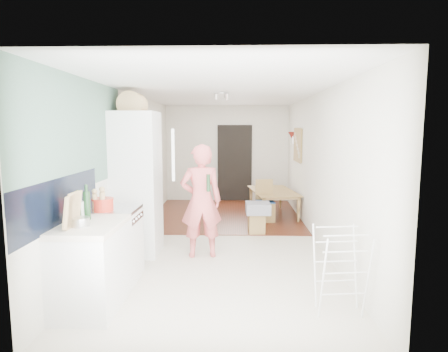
# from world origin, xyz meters

# --- Properties ---
(room_shell) EXTENTS (3.20, 7.00, 2.50)m
(room_shell) POSITION_xyz_m (0.00, 0.00, 1.25)
(room_shell) COLOR silver
(room_shell) RESTS_ON ground
(floor) EXTENTS (3.20, 7.00, 0.01)m
(floor) POSITION_xyz_m (0.00, 0.00, 0.00)
(floor) COLOR beige
(floor) RESTS_ON ground
(wood_floor_overlay) EXTENTS (3.20, 3.30, 0.01)m
(wood_floor_overlay) POSITION_xyz_m (0.00, 1.85, 0.01)
(wood_floor_overlay) COLOR #602315
(wood_floor_overlay) RESTS_ON room_shell
(sage_wall_panel) EXTENTS (0.02, 3.00, 1.30)m
(sage_wall_panel) POSITION_xyz_m (-1.59, -2.00, 1.85)
(sage_wall_panel) COLOR slate
(sage_wall_panel) RESTS_ON room_shell
(tile_splashback) EXTENTS (0.02, 1.90, 0.50)m
(tile_splashback) POSITION_xyz_m (-1.59, -2.55, 1.15)
(tile_splashback) COLOR black
(tile_splashback) RESTS_ON room_shell
(doorway_recess) EXTENTS (0.90, 0.04, 2.00)m
(doorway_recess) POSITION_xyz_m (0.20, 3.48, 1.00)
(doorway_recess) COLOR black
(doorway_recess) RESTS_ON room_shell
(base_cabinet) EXTENTS (0.60, 0.90, 0.86)m
(base_cabinet) POSITION_xyz_m (-1.30, -2.55, 0.43)
(base_cabinet) COLOR white
(base_cabinet) RESTS_ON room_shell
(worktop) EXTENTS (0.62, 0.92, 0.06)m
(worktop) POSITION_xyz_m (-1.30, -2.55, 0.89)
(worktop) COLOR silver
(worktop) RESTS_ON room_shell
(range_cooker) EXTENTS (0.60, 0.60, 0.88)m
(range_cooker) POSITION_xyz_m (-1.30, -1.80, 0.44)
(range_cooker) COLOR white
(range_cooker) RESTS_ON room_shell
(cooker_top) EXTENTS (0.60, 0.60, 0.04)m
(cooker_top) POSITION_xyz_m (-1.30, -1.80, 0.90)
(cooker_top) COLOR silver
(cooker_top) RESTS_ON room_shell
(fridge_housing) EXTENTS (0.66, 0.66, 2.15)m
(fridge_housing) POSITION_xyz_m (-1.27, -0.78, 1.07)
(fridge_housing) COLOR white
(fridge_housing) RESTS_ON room_shell
(fridge_door) EXTENTS (0.14, 0.56, 0.70)m
(fridge_door) POSITION_xyz_m (-0.66, -1.08, 1.55)
(fridge_door) COLOR white
(fridge_door) RESTS_ON room_shell
(fridge_interior) EXTENTS (0.02, 0.52, 0.66)m
(fridge_interior) POSITION_xyz_m (-0.96, -0.78, 1.55)
(fridge_interior) COLOR white
(fridge_interior) RESTS_ON room_shell
(pinboard) EXTENTS (0.03, 0.90, 0.70)m
(pinboard) POSITION_xyz_m (1.58, 1.90, 1.55)
(pinboard) COLOR tan
(pinboard) RESTS_ON room_shell
(pinboard_frame) EXTENTS (0.00, 0.94, 0.74)m
(pinboard_frame) POSITION_xyz_m (1.57, 1.90, 1.55)
(pinboard_frame) COLOR #AD884E
(pinboard_frame) RESTS_ON room_shell
(wall_sconce) EXTENTS (0.18, 0.18, 0.16)m
(wall_sconce) POSITION_xyz_m (1.54, 2.55, 1.75)
(wall_sconce) COLOR maroon
(wall_sconce) RESTS_ON room_shell
(person) EXTENTS (0.79, 0.59, 1.98)m
(person) POSITION_xyz_m (-0.28, -0.90, 0.99)
(person) COLOR #DF6161
(person) RESTS_ON floor
(dining_table) EXTENTS (0.92, 1.43, 0.47)m
(dining_table) POSITION_xyz_m (1.08, 1.84, 0.23)
(dining_table) COLOR #AD884E
(dining_table) RESTS_ON floor
(dining_chair) EXTENTS (0.39, 0.39, 0.86)m
(dining_chair) POSITION_xyz_m (0.83, 1.25, 0.43)
(dining_chair) COLOR #AD884E
(dining_chair) RESTS_ON floor
(stool) EXTENTS (0.31, 0.31, 0.38)m
(stool) POSITION_xyz_m (0.61, 0.37, 0.19)
(stool) COLOR #AD884E
(stool) RESTS_ON floor
(grey_drape) EXTENTS (0.44, 0.44, 0.19)m
(grey_drape) POSITION_xyz_m (0.63, 0.34, 0.48)
(grey_drape) COLOR gray
(grey_drape) RESTS_ON stool
(drying_rack) EXTENTS (0.50, 0.46, 0.89)m
(drying_rack) POSITION_xyz_m (1.30, -2.58, 0.45)
(drying_rack) COLOR white
(drying_rack) RESTS_ON floor
(bread_bin) EXTENTS (0.43, 0.41, 0.21)m
(bread_bin) POSITION_xyz_m (-1.31, -0.70, 2.26)
(bread_bin) COLOR tan
(bread_bin) RESTS_ON fridge_housing
(red_casserole) EXTENTS (0.31, 0.31, 0.15)m
(red_casserole) POSITION_xyz_m (-1.37, -1.95, 1.00)
(red_casserole) COLOR red
(red_casserole) RESTS_ON cooker_top
(steel_pan) EXTENTS (0.22, 0.22, 0.09)m
(steel_pan) POSITION_xyz_m (-1.34, -2.68, 0.97)
(steel_pan) COLOR silver
(steel_pan) RESTS_ON worktop
(held_bottle) EXTENTS (0.05, 0.05, 0.25)m
(held_bottle) POSITION_xyz_m (-0.16, -1.06, 1.13)
(held_bottle) COLOR #1A3A1D
(held_bottle) RESTS_ON person
(bottle_a) EXTENTS (0.08, 0.08, 0.31)m
(bottle_a) POSITION_xyz_m (-1.39, -2.39, 1.07)
(bottle_a) COLOR #1A3A1D
(bottle_a) RESTS_ON worktop
(bottle_b) EXTENTS (0.07, 0.07, 0.27)m
(bottle_b) POSITION_xyz_m (-1.45, -2.48, 1.06)
(bottle_b) COLOR #1A3A1D
(bottle_b) RESTS_ON worktop
(bottle_c) EXTENTS (0.11, 0.11, 0.21)m
(bottle_c) POSITION_xyz_m (-1.45, -2.41, 1.02)
(bottle_c) COLOR silver
(bottle_c) RESTS_ON worktop
(pepper_mill_front) EXTENTS (0.07, 0.07, 0.24)m
(pepper_mill_front) POSITION_xyz_m (-1.35, -2.02, 1.04)
(pepper_mill_front) COLOR tan
(pepper_mill_front) RESTS_ON worktop
(pepper_mill_back) EXTENTS (0.07, 0.07, 0.22)m
(pepper_mill_back) POSITION_xyz_m (-1.44, -2.02, 1.03)
(pepper_mill_back) COLOR tan
(pepper_mill_back) RESTS_ON worktop
(chopping_boards) EXTENTS (0.05, 0.27, 0.36)m
(chopping_boards) POSITION_xyz_m (-1.40, -2.73, 1.10)
(chopping_boards) COLOR tan
(chopping_boards) RESTS_ON worktop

